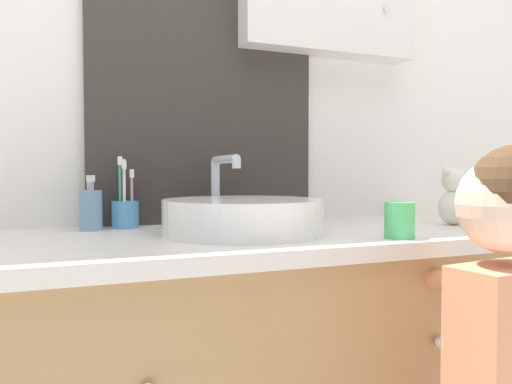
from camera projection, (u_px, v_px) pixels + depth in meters
The scene contains 7 objects.
wall_back at pixel (223, 57), 1.49m from camera, with size 3.20×0.18×2.50m.
sink_basin at pixel (243, 215), 1.18m from camera, with size 0.38×0.43×0.19m.
toothbrush_holder at pixel (125, 211), 1.30m from camera, with size 0.07×0.07×0.19m.
soap_dispenser at pixel (91, 209), 1.24m from camera, with size 0.06×0.06×0.14m.
child_figure at pixel (504, 363), 0.86m from camera, with size 0.20×0.47×0.98m.
teddy_bear at pixel (454, 198), 1.38m from camera, with size 0.09×0.07×0.16m.
drinking_cup at pixel (400, 220), 1.10m from camera, with size 0.07×0.07×0.08m, color #4CC670.
Camera 1 is at (-0.46, -0.80, 0.93)m, focal length 35.00 mm.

